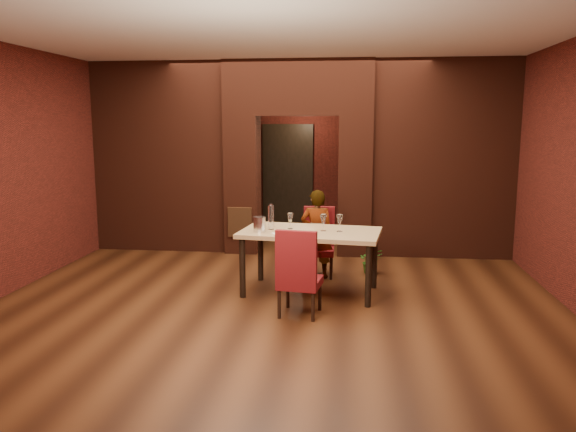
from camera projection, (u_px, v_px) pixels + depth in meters
name	position (u px, v px, depth m)	size (l,w,h in m)	color
floor	(284.00, 285.00, 7.67)	(8.00, 8.00, 0.00)	#472411
ceiling	(283.00, 43.00, 7.14)	(7.00, 8.00, 0.04)	silver
wall_back	(308.00, 152.00, 11.32)	(7.00, 0.04, 3.20)	maroon
wall_front	(205.00, 221.00, 3.48)	(7.00, 0.04, 3.20)	maroon
wall_left	(34.00, 166.00, 7.80)	(0.04, 8.00, 3.20)	maroon
wall_right	(561.00, 171.00, 7.00)	(0.04, 8.00, 3.20)	maroon
pillar_left	(243.00, 185.00, 9.54)	(0.55, 0.55, 2.30)	maroon
pillar_right	(355.00, 186.00, 9.33)	(0.55, 0.55, 2.30)	maroon
lintel	(299.00, 88.00, 9.17)	(2.45, 0.55, 0.90)	maroon
wing_wall_left	(162.00, 157.00, 9.63)	(2.27, 0.35, 3.20)	maroon
wing_wall_right	(443.00, 160.00, 9.09)	(2.27, 0.35, 3.20)	maroon
vent_panel	(240.00, 222.00, 9.35)	(0.40, 0.03, 0.50)	#A75B30
rear_door	(288.00, 179.00, 11.40)	(0.90, 0.08, 2.10)	black
rear_door_frame	(288.00, 180.00, 11.36)	(1.02, 0.04, 2.22)	black
dining_table	(310.00, 262.00, 7.28)	(1.76, 0.99, 0.82)	tan
chair_far	(318.00, 242.00, 8.06)	(0.45, 0.45, 0.99)	maroon
chair_near	(300.00, 271.00, 6.43)	(0.47, 0.47, 1.02)	maroon
person_seated	(317.00, 234.00, 7.97)	(0.46, 0.30, 1.27)	silver
wine_glass_a	(290.00, 221.00, 7.30)	(0.08, 0.08, 0.21)	white
wine_glass_b	(323.00, 223.00, 7.16)	(0.09, 0.09, 0.22)	white
wine_glass_c	(340.00, 223.00, 7.12)	(0.09, 0.09, 0.22)	white
tasting_sheet	(286.00, 233.00, 7.01)	(0.31, 0.22, 0.00)	white
wine_bucket	(260.00, 224.00, 7.11)	(0.16, 0.16, 0.19)	silver
water_bottle	(271.00, 217.00, 7.27)	(0.08, 0.08, 0.33)	white
potted_plant	(371.00, 261.00, 8.24)	(0.34, 0.30, 0.38)	#30651C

